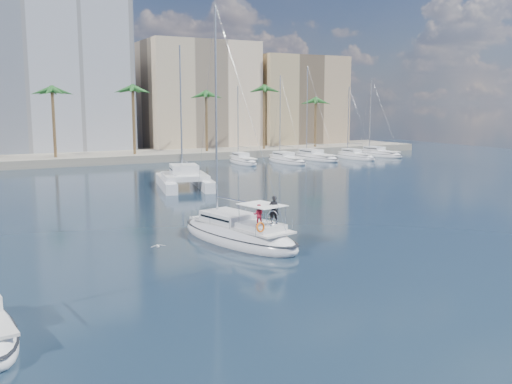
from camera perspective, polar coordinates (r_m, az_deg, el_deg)
ground at (r=35.93m, az=3.20°, el=-5.67°), size 160.00×160.00×0.00m
quay at (r=92.98m, az=-16.40°, el=3.32°), size 120.00×14.00×1.20m
building_beige at (r=107.52m, az=-5.88°, el=9.36°), size 20.00×14.00×20.00m
building_tan_right at (r=114.71m, az=3.94°, el=8.85°), size 18.00×12.00×18.00m
palm_centre at (r=88.69m, az=-16.16°, el=9.35°), size 3.60×3.60×12.30m
palm_right at (r=101.16m, az=3.33°, el=9.58°), size 3.60×3.60×12.30m
main_sloop at (r=37.53m, az=-1.78°, el=-4.23°), size 5.86×11.37×16.13m
catamaran at (r=61.70m, az=-7.18°, el=1.43°), size 7.15×11.06×15.12m
seagull at (r=35.22m, az=-9.77°, el=-5.35°), size 0.94×0.40×0.17m
moored_yacht_a at (r=86.14m, az=-1.33°, el=2.87°), size 3.37×9.52×11.90m
moored_yacht_b at (r=87.47m, az=3.07°, el=2.95°), size 3.32×10.83×13.72m
moored_yacht_c at (r=92.59m, az=5.91°, el=3.24°), size 3.98×12.33×15.54m
moored_yacht_d at (r=94.73m, az=9.87°, el=3.29°), size 3.52×9.55×11.90m
moored_yacht_e at (r=100.32m, az=12.14°, el=3.52°), size 4.61×11.11×13.72m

